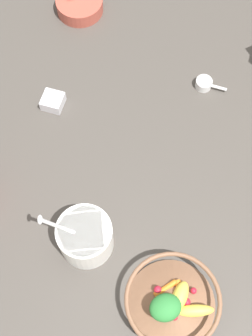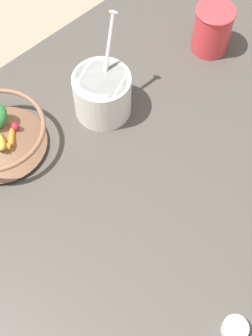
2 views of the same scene
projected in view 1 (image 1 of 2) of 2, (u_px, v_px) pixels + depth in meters
The scene contains 7 objects.
ground_plane at pixel (132, 137), 1.24m from camera, with size 6.00×6.00×0.00m, color gray.
countertop at pixel (132, 134), 1.22m from camera, with size 1.14×1.14×0.03m.
fruit_bowl at pixel (172, 302), 0.99m from camera, with size 0.20×0.20×0.09m.
yogurt_tub at pixel (85, 236), 1.03m from camera, with size 0.12×0.14×0.22m.
spice_jar at pixel (53, 102), 1.22m from camera, with size 0.05×0.05×0.03m.
measuring_scoop at pixel (204, 84), 1.25m from camera, with size 0.04×0.08×0.02m.
garlic_bowl at pixel (79, 4), 1.35m from camera, with size 0.13×0.13×0.07m.
Camera 1 is at (-0.56, -0.15, 1.09)m, focal length 50.00 mm.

